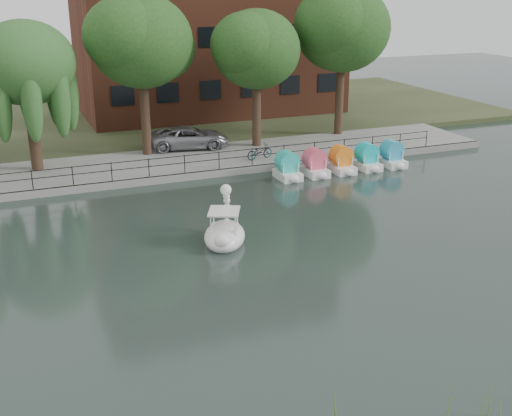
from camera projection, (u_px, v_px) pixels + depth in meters
ground_plane at (284, 276)px, 24.01m from camera, size 120.00×120.00×0.00m
promenade at (172, 163)px, 37.91m from camera, size 40.00×6.00×0.40m
kerb at (186, 177)px, 35.33m from camera, size 40.00×0.25×0.40m
land_strip at (126, 119)px, 50.14m from camera, size 60.00×22.00×0.36m
railing at (184, 159)px, 35.19m from camera, size 32.00×0.05×1.00m
willow_mid at (25, 63)px, 34.10m from camera, size 5.32×5.32×8.15m
broadleaf_center at (141, 42)px, 36.99m from camera, size 6.00×6.00×9.25m
broadleaf_right at (257, 50)px, 39.26m from camera, size 5.40×5.40×8.32m
broadleaf_far at (342, 29)px, 42.09m from camera, size 6.30×6.30×9.71m
minivan at (189, 136)px, 40.29m from camera, size 3.59×6.06×1.58m
bicycle at (260, 151)px, 37.96m from camera, size 0.94×1.81×1.00m
swan_boat at (225, 231)px, 26.87m from camera, size 2.68×3.17×2.30m
pedal_boat_row at (341, 162)px, 36.72m from camera, size 7.95×1.70×1.40m
reed_bank at (511, 393)px, 16.22m from camera, size 24.00×2.40×1.20m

